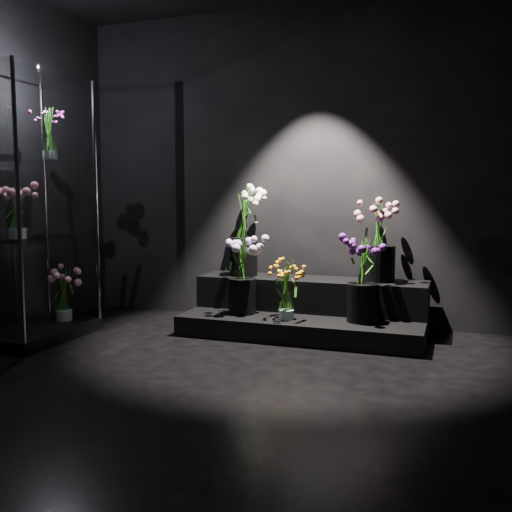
% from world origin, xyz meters
% --- Properties ---
extents(floor, '(4.00, 4.00, 0.00)m').
position_xyz_m(floor, '(0.00, 0.00, 0.00)').
color(floor, black).
rests_on(floor, ground).
extents(wall_back, '(4.00, 0.00, 4.00)m').
position_xyz_m(wall_back, '(0.00, 2.00, 1.40)').
color(wall_back, black).
rests_on(wall_back, floor).
extents(display_riser, '(1.95, 0.87, 0.43)m').
position_xyz_m(display_riser, '(0.26, 1.61, 0.18)').
color(display_riser, black).
rests_on(display_riser, floor).
extents(display_case, '(0.56, 0.94, 2.07)m').
position_xyz_m(display_case, '(-1.70, 0.65, 1.04)').
color(display_case, black).
rests_on(display_case, floor).
extents(bouquet_orange_bells, '(0.31, 0.31, 0.47)m').
position_xyz_m(bouquet_orange_bells, '(0.17, 1.29, 0.40)').
color(bouquet_orange_bells, white).
rests_on(bouquet_orange_bells, display_riser).
extents(bouquet_lilac, '(0.41, 0.41, 0.62)m').
position_xyz_m(bouquet_lilac, '(-0.24, 1.38, 0.52)').
color(bouquet_lilac, black).
rests_on(bouquet_lilac, display_riser).
extents(bouquet_purple, '(0.37, 0.37, 0.64)m').
position_xyz_m(bouquet_purple, '(0.75, 1.40, 0.51)').
color(bouquet_purple, black).
rests_on(bouquet_purple, display_riser).
extents(bouquet_cream_roses, '(0.42, 0.42, 0.80)m').
position_xyz_m(bouquet_cream_roses, '(-0.35, 1.71, 0.90)').
color(bouquet_cream_roses, black).
rests_on(bouquet_cream_roses, display_riser).
extents(bouquet_pink_roses, '(0.43, 0.43, 0.66)m').
position_xyz_m(bouquet_pink_roses, '(0.82, 1.76, 0.79)').
color(bouquet_pink_roses, black).
rests_on(bouquet_pink_roses, display_riser).
extents(bouquet_case_pink, '(0.39, 0.39, 0.44)m').
position_xyz_m(bouquet_case_pink, '(-1.74, 0.51, 1.04)').
color(bouquet_case_pink, white).
rests_on(bouquet_case_pink, display_case).
extents(bouquet_case_magenta, '(0.23, 0.23, 0.42)m').
position_xyz_m(bouquet_case_magenta, '(-1.64, 0.80, 1.63)').
color(bouquet_case_magenta, white).
rests_on(bouquet_case_magenta, display_case).
extents(bouquet_case_base_pink, '(0.38, 0.38, 0.44)m').
position_xyz_m(bouquet_case_base_pink, '(-1.65, 0.91, 0.33)').
color(bouquet_case_base_pink, white).
rests_on(bouquet_case_base_pink, display_case).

